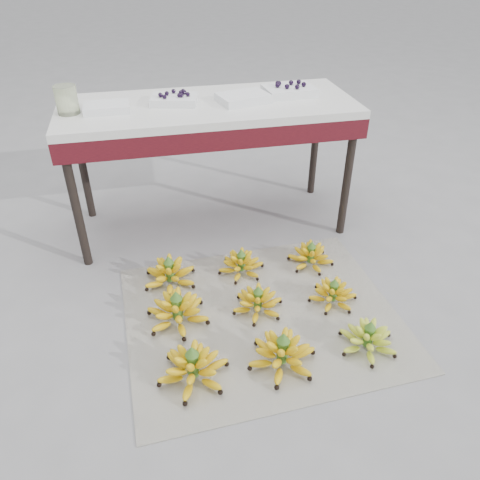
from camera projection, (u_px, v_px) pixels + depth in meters
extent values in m
plane|color=slate|center=(270.00, 325.00, 2.16)|extent=(60.00, 60.00, 0.00)
cube|color=silver|center=(262.00, 316.00, 2.20)|extent=(1.30, 1.10, 0.01)
ellipsoid|color=yellow|center=(193.00, 370.00, 1.88)|extent=(0.30, 0.30, 0.09)
ellipsoid|color=yellow|center=(193.00, 364.00, 1.85)|extent=(0.21, 0.21, 0.06)
ellipsoid|color=yellow|center=(192.00, 358.00, 1.83)|extent=(0.14, 0.14, 0.05)
cylinder|color=#3C6922|center=(193.00, 364.00, 1.85)|extent=(0.05, 0.05, 0.12)
cone|color=#3C6922|center=(192.00, 351.00, 1.81)|extent=(0.06, 0.06, 0.04)
ellipsoid|color=yellow|center=(282.00, 356.00, 1.94)|extent=(0.34, 0.34, 0.09)
ellipsoid|color=yellow|center=(283.00, 350.00, 1.91)|extent=(0.24, 0.24, 0.06)
ellipsoid|color=yellow|center=(283.00, 344.00, 1.90)|extent=(0.15, 0.15, 0.05)
cylinder|color=#3C6922|center=(283.00, 350.00, 1.91)|extent=(0.05, 0.05, 0.12)
cone|color=#3C6922|center=(284.00, 337.00, 1.87)|extent=(0.06, 0.06, 0.04)
ellipsoid|color=#96BE3B|center=(367.00, 341.00, 2.01)|extent=(0.30, 0.30, 0.07)
ellipsoid|color=#96BE3B|center=(369.00, 336.00, 2.00)|extent=(0.21, 0.21, 0.06)
ellipsoid|color=#96BE3B|center=(370.00, 331.00, 1.98)|extent=(0.14, 0.14, 0.05)
cylinder|color=#3C6922|center=(369.00, 336.00, 2.00)|extent=(0.04, 0.04, 0.10)
cone|color=#3C6922|center=(371.00, 325.00, 1.96)|extent=(0.05, 0.05, 0.04)
ellipsoid|color=yellow|center=(178.00, 314.00, 2.15)|extent=(0.32, 0.32, 0.09)
ellipsoid|color=yellow|center=(177.00, 308.00, 2.13)|extent=(0.23, 0.23, 0.06)
ellipsoid|color=yellow|center=(176.00, 302.00, 2.11)|extent=(0.15, 0.15, 0.05)
cylinder|color=#3C6922|center=(177.00, 308.00, 2.13)|extent=(0.05, 0.05, 0.12)
cone|color=#3C6922|center=(176.00, 295.00, 2.08)|extent=(0.06, 0.06, 0.04)
ellipsoid|color=yellow|center=(258.00, 304.00, 2.21)|extent=(0.28, 0.28, 0.07)
ellipsoid|color=yellow|center=(258.00, 299.00, 2.19)|extent=(0.20, 0.20, 0.05)
ellipsoid|color=yellow|center=(258.00, 295.00, 2.18)|extent=(0.13, 0.13, 0.04)
cylinder|color=#3C6922|center=(258.00, 299.00, 2.19)|extent=(0.04, 0.04, 0.10)
cone|color=#3C6922|center=(258.00, 289.00, 2.16)|extent=(0.05, 0.05, 0.04)
ellipsoid|color=yellow|center=(333.00, 296.00, 2.26)|extent=(0.28, 0.28, 0.07)
ellipsoid|color=yellow|center=(333.00, 291.00, 2.25)|extent=(0.19, 0.19, 0.05)
ellipsoid|color=yellow|center=(334.00, 287.00, 2.23)|extent=(0.13, 0.13, 0.04)
cylinder|color=#3C6922|center=(333.00, 291.00, 2.25)|extent=(0.04, 0.04, 0.09)
cone|color=#3C6922|center=(335.00, 282.00, 2.21)|extent=(0.04, 0.04, 0.03)
ellipsoid|color=yellow|center=(170.00, 276.00, 2.38)|extent=(0.35, 0.35, 0.08)
ellipsoid|color=yellow|center=(170.00, 271.00, 2.36)|extent=(0.25, 0.25, 0.06)
ellipsoid|color=yellow|center=(169.00, 266.00, 2.34)|extent=(0.16, 0.16, 0.05)
cylinder|color=#3C6922|center=(170.00, 271.00, 2.36)|extent=(0.04, 0.04, 0.11)
cone|color=#3C6922|center=(168.00, 260.00, 2.32)|extent=(0.05, 0.05, 0.04)
ellipsoid|color=yellow|center=(241.00, 267.00, 2.46)|extent=(0.26, 0.26, 0.07)
ellipsoid|color=yellow|center=(241.00, 262.00, 2.44)|extent=(0.18, 0.18, 0.05)
ellipsoid|color=yellow|center=(241.00, 257.00, 2.43)|extent=(0.12, 0.12, 0.04)
cylinder|color=#3C6922|center=(241.00, 262.00, 2.44)|extent=(0.04, 0.04, 0.10)
cone|color=#3C6922|center=(241.00, 252.00, 2.41)|extent=(0.05, 0.05, 0.04)
ellipsoid|color=yellow|center=(310.00, 259.00, 2.52)|extent=(0.28, 0.28, 0.07)
ellipsoid|color=yellow|center=(311.00, 254.00, 2.50)|extent=(0.20, 0.20, 0.05)
ellipsoid|color=yellow|center=(311.00, 249.00, 2.48)|extent=(0.13, 0.13, 0.04)
cylinder|color=#3C6922|center=(311.00, 254.00, 2.50)|extent=(0.04, 0.04, 0.10)
cone|color=#3C6922|center=(312.00, 244.00, 2.47)|extent=(0.05, 0.05, 0.04)
cylinder|color=black|center=(76.00, 206.00, 2.36)|extent=(0.05, 0.05, 0.71)
cylinder|color=black|center=(347.00, 178.00, 2.62)|extent=(0.05, 0.05, 0.71)
cylinder|color=black|center=(82.00, 164.00, 2.78)|extent=(0.05, 0.05, 0.71)
cylinder|color=black|center=(315.00, 143.00, 3.04)|extent=(0.05, 0.05, 0.71)
cube|color=#520F16|center=(209.00, 120.00, 2.53)|extent=(1.57, 0.63, 0.10)
cube|color=silver|center=(208.00, 106.00, 2.49)|extent=(1.57, 0.63, 0.04)
cube|color=silver|center=(107.00, 107.00, 2.35)|extent=(0.23, 0.16, 0.04)
cube|color=silver|center=(174.00, 100.00, 2.46)|extent=(0.27, 0.22, 0.04)
sphere|color=black|center=(181.00, 95.00, 2.42)|extent=(0.02, 0.02, 0.02)
sphere|color=black|center=(164.00, 97.00, 2.40)|extent=(0.02, 0.02, 0.02)
sphere|color=black|center=(181.00, 92.00, 2.46)|extent=(0.02, 0.02, 0.02)
sphere|color=black|center=(183.00, 91.00, 2.48)|extent=(0.02, 0.02, 0.02)
sphere|color=black|center=(184.00, 92.00, 2.46)|extent=(0.02, 0.02, 0.02)
sphere|color=black|center=(160.00, 95.00, 2.43)|extent=(0.02, 0.02, 0.02)
sphere|color=black|center=(174.00, 91.00, 2.48)|extent=(0.02, 0.02, 0.02)
sphere|color=black|center=(167.00, 93.00, 2.45)|extent=(0.02, 0.02, 0.02)
sphere|color=black|center=(188.00, 94.00, 2.43)|extent=(0.02, 0.02, 0.02)
sphere|color=black|center=(179.00, 95.00, 2.42)|extent=(0.02, 0.02, 0.02)
sphere|color=black|center=(161.00, 95.00, 2.42)|extent=(0.02, 0.02, 0.02)
cube|color=silver|center=(243.00, 98.00, 2.48)|extent=(0.29, 0.24, 0.04)
cube|color=silver|center=(289.00, 91.00, 2.58)|extent=(0.29, 0.22, 0.04)
sphere|color=black|center=(279.00, 83.00, 2.58)|extent=(0.03, 0.03, 0.03)
sphere|color=black|center=(287.00, 87.00, 2.52)|extent=(0.03, 0.03, 0.03)
sphere|color=black|center=(304.00, 84.00, 2.56)|extent=(0.03, 0.03, 0.03)
sphere|color=black|center=(278.00, 83.00, 2.58)|extent=(0.03, 0.03, 0.03)
sphere|color=black|center=(291.00, 83.00, 2.59)|extent=(0.03, 0.03, 0.03)
sphere|color=black|center=(299.00, 82.00, 2.60)|extent=(0.03, 0.03, 0.03)
sphere|color=black|center=(277.00, 85.00, 2.55)|extent=(0.03, 0.03, 0.03)
sphere|color=black|center=(297.00, 87.00, 2.52)|extent=(0.03, 0.03, 0.03)
cylinder|color=#E6F4C2|center=(67.00, 100.00, 2.29)|extent=(0.12, 0.12, 0.14)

